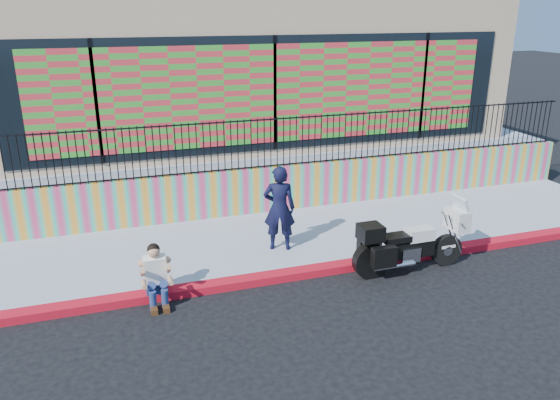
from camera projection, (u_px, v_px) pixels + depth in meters
name	position (u px, v px, depth m)	size (l,w,h in m)	color
ground	(339.00, 270.00, 10.71)	(90.00, 90.00, 0.00)	black
red_curb	(339.00, 267.00, 10.68)	(16.00, 0.30, 0.15)	#B80D18
sidewalk	(309.00, 235.00, 12.16)	(16.00, 3.00, 0.15)	#99A2B7
mural_wall	(286.00, 187.00, 13.38)	(16.00, 0.20, 1.10)	#E33B70
metal_fence	(286.00, 142.00, 12.99)	(15.80, 0.04, 1.20)	black
elevated_platform	(236.00, 144.00, 17.97)	(16.00, 10.00, 1.25)	#99A2B7
storefront_building	(235.00, 63.00, 16.90)	(14.00, 8.06, 4.00)	tan
police_motorcycle	(409.00, 243.00, 10.48)	(2.30, 0.76, 1.43)	black
police_officer	(279.00, 208.00, 11.04)	(0.65, 0.42, 1.77)	black
seated_man	(157.00, 281.00, 9.35)	(0.54, 0.71, 1.06)	navy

